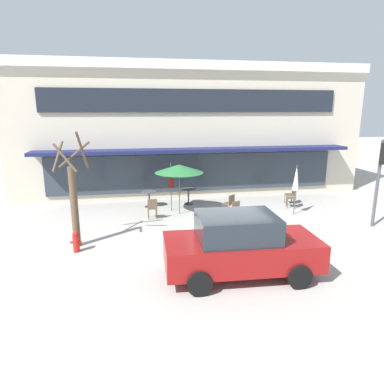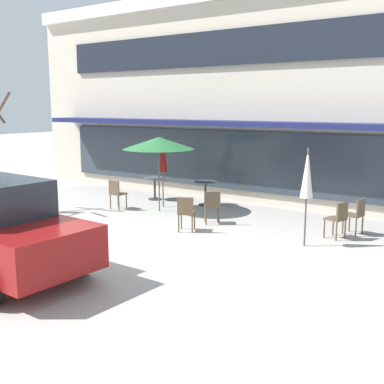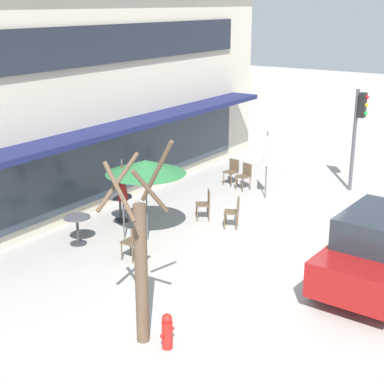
% 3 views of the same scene
% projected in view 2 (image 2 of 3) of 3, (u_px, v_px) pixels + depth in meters
% --- Properties ---
extents(ground_plane, '(80.00, 80.00, 0.00)m').
position_uv_depth(ground_plane, '(109.00, 243.00, 10.95)').
color(ground_plane, '#ADA8A0').
extents(building_facade, '(18.30, 9.10, 6.81)m').
position_uv_depth(building_facade, '(291.00, 97.00, 18.40)').
color(building_facade, beige).
rests_on(building_facade, ground).
extents(cafe_table_near_wall, '(0.70, 0.70, 0.76)m').
position_uv_depth(cafe_table_near_wall, '(205.00, 189.00, 15.08)').
color(cafe_table_near_wall, '#333338').
rests_on(cafe_table_near_wall, ground).
extents(cafe_table_streetside, '(0.70, 0.70, 0.76)m').
position_uv_depth(cafe_table_streetside, '(155.00, 184.00, 16.01)').
color(cafe_table_streetside, '#333338').
rests_on(cafe_table_streetside, ground).
extents(patio_umbrella_green_folded, '(0.28, 0.28, 2.20)m').
position_uv_depth(patio_umbrella_green_folded, '(307.00, 174.00, 10.48)').
color(patio_umbrella_green_folded, '#4C4C51').
rests_on(patio_umbrella_green_folded, ground).
extents(patio_umbrella_cream_folded, '(2.10, 2.10, 2.20)m').
position_uv_depth(patio_umbrella_cream_folded, '(159.00, 143.00, 13.97)').
color(patio_umbrella_cream_folded, '#4C4C51').
rests_on(patio_umbrella_cream_folded, ground).
extents(patio_umbrella_corner_open, '(0.28, 0.28, 2.20)m').
position_uv_depth(patio_umbrella_corner_open, '(163.00, 155.00, 14.65)').
color(patio_umbrella_corner_open, '#4C4C51').
rests_on(patio_umbrella_corner_open, ground).
extents(cafe_chair_0, '(0.53, 0.53, 0.89)m').
position_uv_depth(cafe_chair_0, '(186.00, 211.00, 11.89)').
color(cafe_chair_0, brown).
rests_on(cafe_chair_0, ground).
extents(cafe_chair_1, '(0.46, 0.46, 0.89)m').
position_uv_depth(cafe_chair_1, '(356.00, 213.00, 11.63)').
color(cafe_chair_1, brown).
rests_on(cafe_chair_1, ground).
extents(cafe_chair_2, '(0.50, 0.50, 0.89)m').
position_uv_depth(cafe_chair_2, '(338.00, 217.00, 11.25)').
color(cafe_chair_2, brown).
rests_on(cafe_chair_2, ground).
extents(cafe_chair_3, '(0.41, 0.41, 0.89)m').
position_uv_depth(cafe_chair_3, '(116.00, 192.00, 14.48)').
color(cafe_chair_3, brown).
rests_on(cafe_chair_3, ground).
extents(cafe_chair_4, '(0.56, 0.56, 0.89)m').
position_uv_depth(cafe_chair_4, '(212.00, 205.00, 12.66)').
color(cafe_chair_4, brown).
rests_on(cafe_chair_4, ground).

